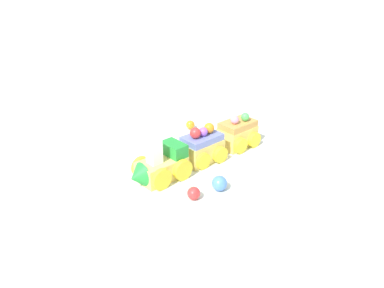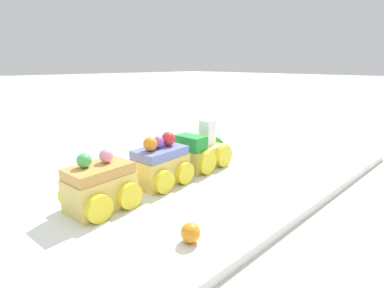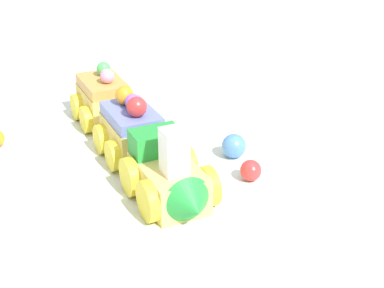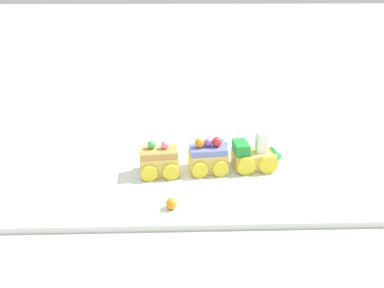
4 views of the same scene
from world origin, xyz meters
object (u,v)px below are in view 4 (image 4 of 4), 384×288
(gumball_orange, at_px, (172,204))
(cake_train_locomotive, at_px, (256,157))
(cake_car_blueberry, at_px, (208,158))
(gumball_red, at_px, (244,145))
(gumball_blue, at_px, (222,144))
(cake_car_caramel, at_px, (159,162))

(gumball_orange, bearing_deg, cake_train_locomotive, 40.49)
(cake_car_blueberry, height_order, gumball_red, cake_car_blueberry)
(gumball_blue, bearing_deg, gumball_red, -4.42)
(cake_car_caramel, bearing_deg, cake_train_locomotive, -0.05)
(cake_train_locomotive, distance_m, gumball_orange, 0.23)
(gumball_orange, distance_m, gumball_blue, 0.27)
(cake_car_blueberry, distance_m, gumball_orange, 0.16)
(cake_train_locomotive, xyz_separation_m, gumball_red, (-0.01, 0.09, -0.01))
(cake_car_blueberry, xyz_separation_m, gumball_red, (0.09, 0.10, -0.02))
(cake_train_locomotive, bearing_deg, cake_car_blueberry, 179.96)
(cake_car_caramel, relative_size, gumball_blue, 3.10)
(gumball_orange, relative_size, gumball_blue, 0.76)
(cake_car_blueberry, bearing_deg, cake_car_caramel, 179.93)
(cake_car_caramel, bearing_deg, gumball_orange, -83.80)
(gumball_orange, bearing_deg, cake_car_caramel, 102.06)
(cake_train_locomotive, bearing_deg, gumball_red, 91.95)
(cake_car_blueberry, xyz_separation_m, gumball_blue, (0.04, 0.10, -0.01))
(cake_train_locomotive, relative_size, cake_car_caramel, 1.37)
(gumball_red, xyz_separation_m, gumball_blue, (-0.05, 0.00, 0.00))
(gumball_blue, bearing_deg, gumball_orange, -115.19)
(cake_car_blueberry, relative_size, cake_car_caramel, 1.00)
(cake_train_locomotive, height_order, gumball_red, cake_train_locomotive)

